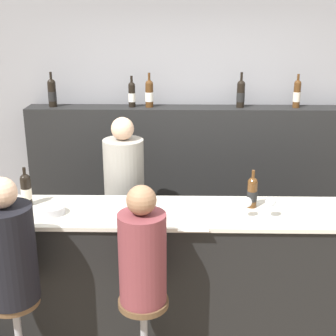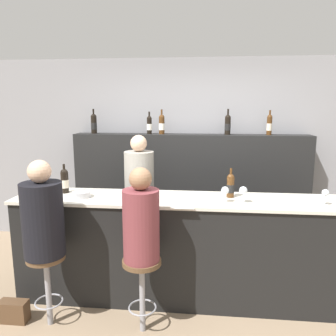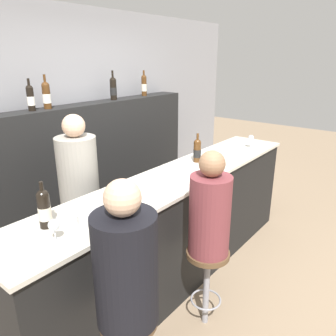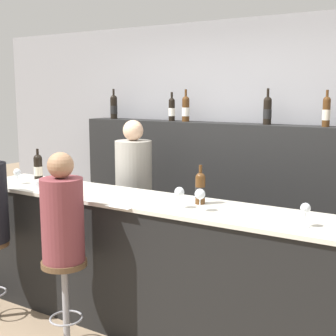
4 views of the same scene
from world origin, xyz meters
The scene contains 19 objects.
wall_back centered at (0.00, 1.83, 1.30)m, with size 6.40×0.05×2.60m.
bar_counter centered at (0.00, 0.28, 0.53)m, with size 3.38×0.60×1.06m.
back_bar_cabinet centered at (0.00, 1.60, 0.79)m, with size 3.18×0.28×1.58m.
wine_bottle_counter_0 centered at (-1.25, 0.37, 1.19)m, with size 0.08×0.08×0.30m.
wine_bottle_counter_1 centered at (0.44, 0.37, 1.18)m, with size 0.08×0.08×0.29m.
wine_bottle_backbar_0 centered at (-1.33, 1.60, 1.71)m, with size 0.08×0.08×0.34m.
wine_bottle_backbar_1 centered at (-0.56, 1.60, 1.70)m, with size 0.07×0.07×0.30m.
wine_bottle_backbar_2 centered at (-0.39, 1.60, 1.71)m, with size 0.08×0.08×0.33m.
wine_bottle_backbar_3 centered at (0.49, 1.60, 1.71)m, with size 0.08×0.08×0.34m.
wine_bottle_backbar_4 centered at (1.03, 1.60, 1.71)m, with size 0.07×0.07×0.32m.
wine_glass_0 centered at (-1.32, 0.17, 1.16)m, with size 0.07×0.07×0.14m.
wine_glass_1 centered at (0.37, 0.17, 1.17)m, with size 0.07×0.07×0.15m.
wine_glass_2 centered at (0.54, 0.17, 1.18)m, with size 0.08×0.08×0.16m.
wine_glass_3 centered at (1.27, 0.17, 1.17)m, with size 0.06×0.06×0.15m.
metal_bowl centered at (-1.02, 0.21, 1.09)m, with size 0.18×0.18×0.06m.
tasting_menu centered at (-0.01, 0.08, 1.06)m, with size 0.21×0.30×0.00m.
bar_stool_right centered at (-0.34, -0.27, 0.51)m, with size 0.33×0.33×0.67m.
guest_seated_right centered at (-0.34, -0.27, 1.01)m, with size 0.31×0.31×0.80m.
bartender centered at (-0.58, 0.94, 0.74)m, with size 0.35×0.35×1.62m.
Camera 4 is at (2.01, -2.63, 1.88)m, focal length 50.00 mm.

